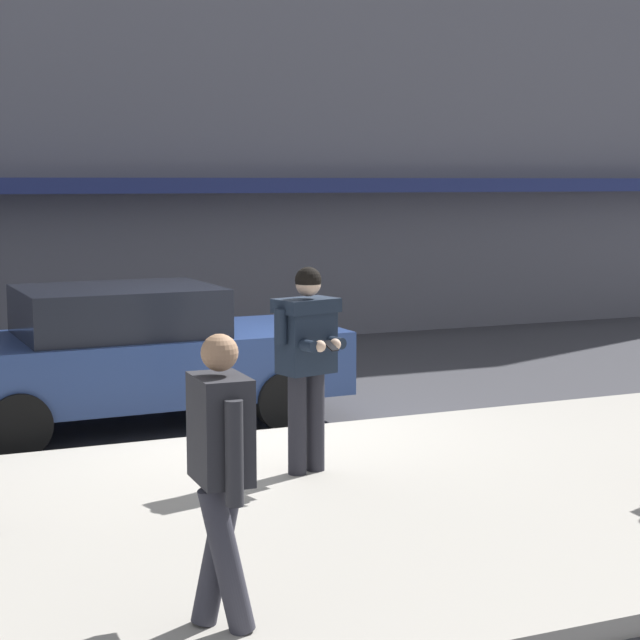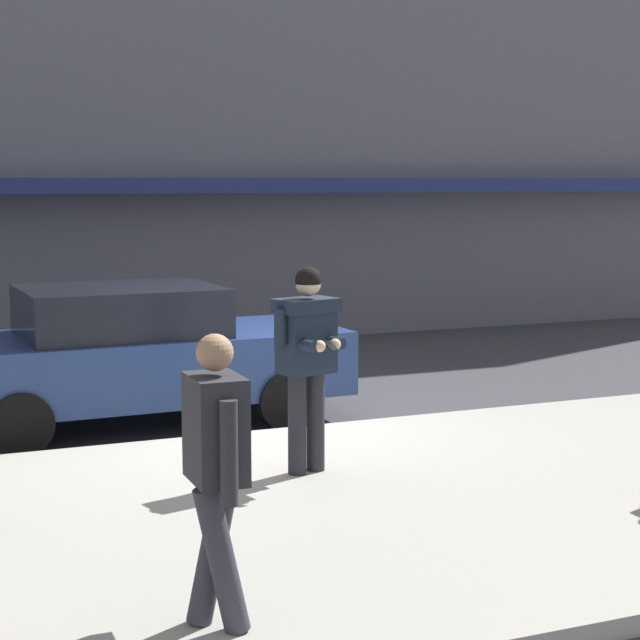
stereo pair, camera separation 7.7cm
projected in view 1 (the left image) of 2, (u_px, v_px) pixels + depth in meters
The scene contains 6 objects.
ground_plane at pixel (246, 440), 11.11m from camera, with size 80.00×80.00×0.00m, color #3D3D42.
sidewalk at pixel (473, 495), 8.89m from camera, with size 32.00×5.30×0.14m, color #A8A399.
curb_paint_line at pixel (332, 430), 11.54m from camera, with size 28.00×0.12×0.01m, color silver.
parked_sedan_mid at pixel (131, 355), 11.64m from camera, with size 4.55×2.02×1.54m.
man_texting_on_phone at pixel (307, 347), 9.20m from camera, with size 0.63×0.64×1.81m.
pedestrian_with_bag at pixel (220, 462), 5.99m from camera, with size 0.33×0.72×1.70m.
Camera 1 is at (-3.59, -10.27, 2.67)m, focal length 60.00 mm.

